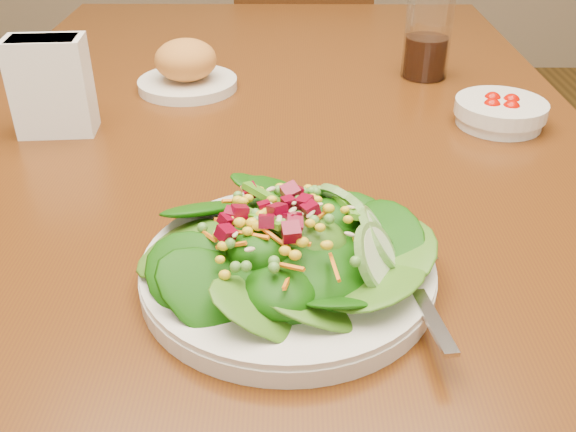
# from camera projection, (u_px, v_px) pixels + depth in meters

# --- Properties ---
(dining_table) EXTENTS (0.90, 1.40, 0.75)m
(dining_table) POSITION_uv_depth(u_px,v_px,m) (267.00, 191.00, 0.94)
(dining_table) COLOR #4E2709
(dining_table) RESTS_ON ground_plane
(chair_far) EXTENTS (0.42, 0.42, 0.86)m
(chair_far) POSITION_uv_depth(u_px,v_px,m) (304.00, 74.00, 1.96)
(chair_far) COLOR #4A230D
(chair_far) RESTS_ON ground_plane
(salad_plate) EXTENTS (0.27, 0.27, 0.08)m
(salad_plate) POSITION_uv_depth(u_px,v_px,m) (298.00, 255.00, 0.57)
(salad_plate) COLOR silver
(salad_plate) RESTS_ON dining_table
(bread_plate) EXTENTS (0.15, 0.15, 0.08)m
(bread_plate) POSITION_uv_depth(u_px,v_px,m) (187.00, 69.00, 0.99)
(bread_plate) COLOR silver
(bread_plate) RESTS_ON dining_table
(tomato_bowl) EXTENTS (0.12, 0.12, 0.04)m
(tomato_bowl) POSITION_uv_depth(u_px,v_px,m) (500.00, 112.00, 0.88)
(tomato_bowl) COLOR silver
(tomato_bowl) RESTS_ON dining_table
(drinking_glass) EXTENTS (0.07, 0.07, 0.13)m
(drinking_glass) POSITION_uv_depth(u_px,v_px,m) (427.00, 43.00, 1.03)
(drinking_glass) COLOR silver
(drinking_glass) RESTS_ON dining_table
(napkin_holder) EXTENTS (0.10, 0.06, 0.13)m
(napkin_holder) POSITION_uv_depth(u_px,v_px,m) (51.00, 84.00, 0.83)
(napkin_holder) COLOR white
(napkin_holder) RESTS_ON dining_table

